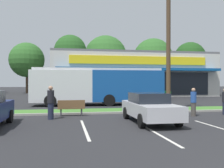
% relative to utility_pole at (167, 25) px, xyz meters
% --- Properties ---
extents(grass_median, '(56.00, 2.20, 0.12)m').
position_rel_utility_pole_xyz_m(grass_median, '(-2.20, 0.24, -6.00)').
color(grass_median, '#427A2D').
rests_on(grass_median, ground_plane).
extents(curb_lip, '(56.00, 0.24, 0.12)m').
position_rel_utility_pole_xyz_m(curb_lip, '(-2.20, -0.98, -6.00)').
color(curb_lip, '#99968C').
rests_on(curb_lip, ground_plane).
extents(parking_stripe_0, '(0.12, 4.80, 0.01)m').
position_rel_utility_pole_xyz_m(parking_stripe_0, '(-6.20, -5.95, -6.06)').
color(parking_stripe_0, silver).
rests_on(parking_stripe_0, ground_plane).
extents(parking_stripe_1, '(0.12, 4.80, 0.01)m').
position_rel_utility_pole_xyz_m(parking_stripe_1, '(-3.49, -7.32, -6.06)').
color(parking_stripe_1, silver).
rests_on(parking_stripe_1, ground_plane).
extents(parking_stripe_2, '(0.12, 4.80, 0.01)m').
position_rel_utility_pole_xyz_m(parking_stripe_2, '(-0.37, -7.08, -6.06)').
color(parking_stripe_2, silver).
rests_on(parking_stripe_2, ground_plane).
extents(storefront_building, '(23.96, 15.03, 6.45)m').
position_rel_utility_pole_xyz_m(storefront_building, '(2.92, 23.10, -2.84)').
color(storefront_building, beige).
rests_on(storefront_building, ground_plane).
extents(tree_left, '(6.51, 6.51, 9.53)m').
position_rel_utility_pole_xyz_m(tree_left, '(-14.32, 32.65, 0.20)').
color(tree_left, '#473323').
rests_on(tree_left, ground_plane).
extents(tree_mid_left, '(5.85, 5.85, 10.62)m').
position_rel_utility_pole_xyz_m(tree_mid_left, '(-6.31, 29.30, 1.60)').
color(tree_mid_left, '#473323').
rests_on(tree_mid_left, ground_plane).
extents(tree_mid, '(8.39, 8.39, 11.33)m').
position_rel_utility_pole_xyz_m(tree_mid, '(0.65, 32.56, 1.06)').
color(tree_mid, '#473323').
rests_on(tree_mid, ground_plane).
extents(tree_mid_right, '(7.47, 7.47, 10.41)m').
position_rel_utility_pole_xyz_m(tree_mid_right, '(9.25, 29.07, 0.61)').
color(tree_mid_right, '#473323').
rests_on(tree_mid_right, ground_plane).
extents(tree_right, '(6.01, 6.01, 9.86)m').
position_rel_utility_pole_xyz_m(tree_right, '(16.63, 28.65, 0.78)').
color(tree_right, '#473323').
rests_on(tree_right, ground_plane).
extents(utility_pole, '(3.10, 2.39, 11.41)m').
position_rel_utility_pole_xyz_m(utility_pole, '(0.00, 0.00, 0.00)').
color(utility_pole, '#4C3826').
rests_on(utility_pole, ground_plane).
extents(city_bus, '(11.53, 2.92, 3.25)m').
position_rel_utility_pole_xyz_m(city_bus, '(-4.26, 5.36, -4.30)').
color(city_bus, '#144793').
rests_on(city_bus, ground_plane).
extents(bus_stop_bench, '(1.60, 0.45, 0.95)m').
position_rel_utility_pole_xyz_m(bus_stop_bench, '(-6.69, -1.61, -5.56)').
color(bus_stop_bench, brown).
rests_on(bus_stop_bench, ground_plane).
extents(car_1, '(1.93, 4.64, 1.47)m').
position_rel_utility_pole_xyz_m(car_1, '(-2.89, -4.77, -5.30)').
color(car_1, '#B7B7BC').
rests_on(car_1, ground_plane).
extents(car_4, '(4.33, 1.98, 1.48)m').
position_rel_utility_pole_xyz_m(car_4, '(2.43, 10.66, -5.29)').
color(car_4, '#0C3F1E').
rests_on(car_4, ground_plane).
extents(car_5, '(4.14, 1.98, 1.46)m').
position_rel_utility_pole_xyz_m(car_5, '(-6.55, 10.65, -5.30)').
color(car_5, silver).
rests_on(car_5, ground_plane).
extents(pedestrian_near_bench, '(0.37, 0.37, 1.82)m').
position_rel_utility_pole_xyz_m(pedestrian_near_bench, '(-7.81, -2.85, -5.15)').
color(pedestrian_near_bench, '#1E2338').
rests_on(pedestrian_near_bench, ground_plane).
extents(pedestrian_by_pole, '(0.34, 0.34, 1.67)m').
position_rel_utility_pole_xyz_m(pedestrian_by_pole, '(0.42, -3.02, -5.22)').
color(pedestrian_by_pole, '#47423D').
rests_on(pedestrian_by_pole, ground_plane).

